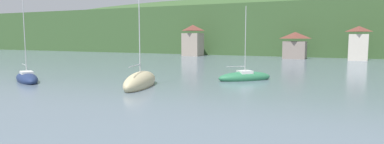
{
  "coord_description": "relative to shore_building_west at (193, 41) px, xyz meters",
  "views": [
    {
      "loc": [
        10.45,
        25.28,
        4.89
      ],
      "look_at": [
        0.0,
        47.56,
        2.24
      ],
      "focal_mm": 30.89,
      "sensor_mm": 36.0,
      "label": 1
    }
  ],
  "objects": [
    {
      "name": "wooded_hillside",
      "position": [
        7.67,
        37.06,
        1.85
      ],
      "size": [
        352.0,
        54.49,
        29.28
      ],
      "color": "#38562D",
      "rests_on": "ground_plane"
    },
    {
      "name": "shore_building_westcentral",
      "position": [
        25.01,
        -0.06,
        -0.93
      ],
      "size": [
        4.97,
        4.33,
        5.88
      ],
      "color": "gray",
      "rests_on": "ground_plane"
    },
    {
      "name": "sailboat_far_4",
      "position": [
        25.21,
        -40.27,
        -3.45
      ],
      "size": [
        5.93,
        5.83,
        8.59
      ],
      "rotation": [
        0.0,
        0.0,
        0.77
      ],
      "color": "#2D754C",
      "rests_on": "ground_plane"
    },
    {
      "name": "sailboat_mid_7",
      "position": [
        17.41,
        -49.48,
        -3.31
      ],
      "size": [
        4.05,
        7.89,
        11.4
      ],
      "rotation": [
        0.0,
        0.0,
        1.85
      ],
      "color": "#CCBC8E",
      "rests_on": "ground_plane"
    },
    {
      "name": "shore_building_west",
      "position": [
        0.0,
        0.0,
        0.0
      ],
      "size": [
        4.59,
        4.45,
        7.82
      ],
      "color": "gray",
      "rests_on": "ground_plane"
    },
    {
      "name": "sailboat_mid_10",
      "position": [
        3.96,
        -51.43,
        -3.44
      ],
      "size": [
        6.75,
        4.96,
        9.92
      ],
      "rotation": [
        0.0,
        0.0,
        5.77
      ],
      "color": "navy",
      "rests_on": "ground_plane"
    },
    {
      "name": "shore_building_central",
      "position": [
        37.51,
        -0.48,
        -0.39
      ],
      "size": [
        3.77,
        3.45,
        7.01
      ],
      "color": "beige",
      "rests_on": "ground_plane"
    }
  ]
}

